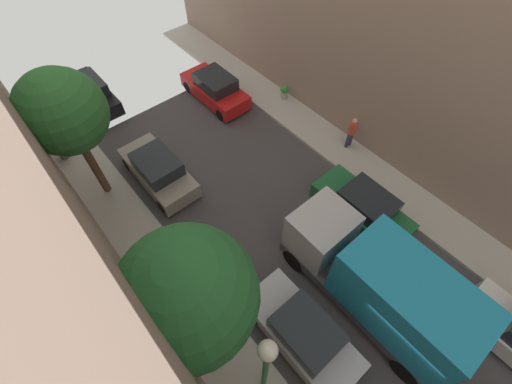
% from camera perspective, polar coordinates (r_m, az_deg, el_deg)
% --- Properties ---
extents(ground, '(32.00, 32.00, 0.00)m').
position_cam_1_polar(ground, '(13.81, 22.62, -20.92)').
color(ground, '#423F42').
extents(sidewalk_right, '(2.00, 44.00, 0.15)m').
position_cam_1_polar(sidewalk_right, '(16.47, 32.49, -7.89)').
color(sidewalk_right, '#B7B2A8').
rests_on(sidewalk_right, ground).
extents(parked_car_left_1, '(1.78, 4.20, 1.57)m').
position_cam_1_polar(parked_car_left_1, '(12.25, 7.79, -22.19)').
color(parked_car_left_1, silver).
rests_on(parked_car_left_1, ground).
extents(parked_car_left_2, '(1.78, 4.20, 1.57)m').
position_cam_1_polar(parked_car_left_2, '(15.96, -15.94, 3.47)').
color(parked_car_left_2, gray).
rests_on(parked_car_left_2, ground).
extents(parked_car_left_3, '(1.78, 4.20, 1.57)m').
position_cam_1_polar(parked_car_left_3, '(21.23, -25.90, 14.51)').
color(parked_car_left_3, black).
rests_on(parked_car_left_3, ground).
extents(parked_car_right_3, '(1.78, 4.20, 1.57)m').
position_cam_1_polar(parked_car_right_3, '(14.84, 17.35, -2.46)').
color(parked_car_right_3, '#1E6638').
rests_on(parked_car_right_3, ground).
extents(parked_car_right_4, '(1.78, 4.20, 1.57)m').
position_cam_1_polar(parked_car_right_4, '(19.70, -6.81, 16.70)').
color(parked_car_right_4, red).
rests_on(parked_car_right_4, ground).
extents(delivery_truck, '(2.26, 6.60, 3.38)m').
position_cam_1_polar(delivery_truck, '(12.19, 19.91, -14.21)').
color(delivery_truck, '#4C4C51').
rests_on(delivery_truck, ground).
extents(pedestrian, '(0.40, 0.36, 1.72)m').
position_cam_1_polar(pedestrian, '(17.13, 15.62, 9.63)').
color(pedestrian, '#2D334C').
rests_on(pedestrian, sidewalk_right).
extents(street_tree_0, '(3.31, 3.31, 6.47)m').
position_cam_1_polar(street_tree_0, '(8.20, -11.34, -16.66)').
color(street_tree_0, brown).
rests_on(street_tree_0, sidewalk_left).
extents(street_tree_2, '(3.07, 3.07, 5.98)m').
position_cam_1_polar(street_tree_2, '(13.87, -29.43, 11.37)').
color(street_tree_2, brown).
rests_on(street_tree_2, sidewalk_left).
extents(potted_plant_0, '(0.47, 0.47, 0.84)m').
position_cam_1_polar(potted_plant_0, '(19.61, 4.76, 16.38)').
color(potted_plant_0, '#B2A899').
rests_on(potted_plant_0, sidewalk_right).
extents(potted_plant_1, '(0.63, 0.63, 0.87)m').
position_cam_1_polar(potted_plant_1, '(18.74, -29.71, 6.13)').
color(potted_plant_1, slate).
rests_on(potted_plant_1, sidewalk_left).
extents(potted_plant_3, '(0.75, 0.75, 1.06)m').
position_cam_1_polar(potted_plant_3, '(20.09, -32.25, 8.66)').
color(potted_plant_3, brown).
rests_on(potted_plant_3, sidewalk_left).
extents(lamp_post, '(0.44, 0.44, 5.16)m').
position_cam_1_polar(lamp_post, '(9.08, 1.69, -26.71)').
color(lamp_post, '#26723F').
rests_on(lamp_post, sidewalk_left).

